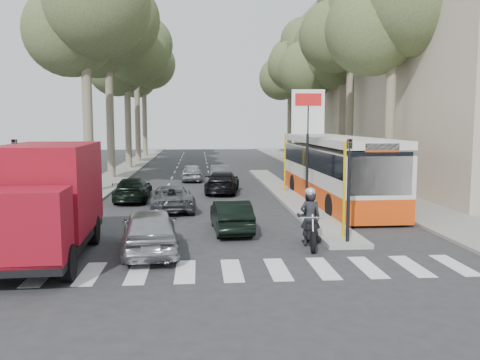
% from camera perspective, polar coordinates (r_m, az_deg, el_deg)
% --- Properties ---
extents(ground, '(120.00, 120.00, 0.00)m').
position_cam_1_polar(ground, '(18.38, 0.77, -6.50)').
color(ground, '#28282B').
rests_on(ground, ground).
extents(sidewalk_right, '(3.20, 70.00, 0.12)m').
position_cam_1_polar(sidewalk_right, '(44.23, 8.82, 1.16)').
color(sidewalk_right, gray).
rests_on(sidewalk_right, ground).
extents(median_left, '(2.40, 64.00, 0.12)m').
position_cam_1_polar(median_left, '(46.43, -12.45, 1.34)').
color(median_left, gray).
rests_on(median_left, ground).
extents(traffic_island, '(1.50, 26.00, 0.16)m').
position_cam_1_polar(traffic_island, '(29.53, 5.03, -1.40)').
color(traffic_island, gray).
rests_on(traffic_island, ground).
extents(building_far, '(11.00, 20.00, 16.00)m').
position_cam_1_polar(building_far, '(54.74, 13.89, 10.39)').
color(building_far, '#B7A88E').
rests_on(building_far, ground).
extents(billboard, '(1.50, 12.10, 5.60)m').
position_cam_1_polar(billboard, '(23.36, 7.60, 5.40)').
color(billboard, yellow).
rests_on(billboard, ground).
extents(traffic_light_island, '(0.16, 0.41, 3.60)m').
position_cam_1_polar(traffic_light_island, '(17.14, 12.15, 0.84)').
color(traffic_light_island, black).
rests_on(traffic_light_island, ground).
extents(traffic_light_left, '(0.16, 0.41, 3.60)m').
position_cam_1_polar(traffic_light_left, '(17.90, -23.89, 0.66)').
color(traffic_light_left, black).
rests_on(traffic_light_left, ground).
extents(tree_l_a, '(7.40, 7.20, 14.10)m').
position_cam_1_polar(tree_l_a, '(31.19, -16.81, 17.80)').
color(tree_l_a, '#6B604C').
rests_on(tree_l_a, ground).
extents(tree_l_b, '(7.40, 7.20, 14.88)m').
position_cam_1_polar(tree_l_b, '(39.07, -14.44, 16.55)').
color(tree_l_b, '#6B604C').
rests_on(tree_l_b, ground).
extents(tree_l_c, '(7.40, 7.20, 13.71)m').
position_cam_1_polar(tree_l_c, '(46.71, -12.46, 13.64)').
color(tree_l_c, '#6B604C').
rests_on(tree_l_c, ground).
extents(tree_l_d, '(7.40, 7.20, 15.66)m').
position_cam_1_polar(tree_l_d, '(54.82, -11.45, 14.40)').
color(tree_l_d, '#6B604C').
rests_on(tree_l_d, ground).
extents(tree_l_e, '(7.40, 7.20, 14.49)m').
position_cam_1_polar(tree_l_e, '(62.60, -10.65, 12.46)').
color(tree_l_e, '#6B604C').
rests_on(tree_l_e, ground).
extents(tree_r_a, '(7.40, 7.20, 14.10)m').
position_cam_1_polar(tree_r_a, '(30.60, 17.02, 18.02)').
color(tree_r_a, '#6B604C').
rests_on(tree_r_a, ground).
extents(tree_r_b, '(7.40, 7.20, 15.27)m').
position_cam_1_polar(tree_r_b, '(38.26, 12.60, 17.34)').
color(tree_r_b, '#6B604C').
rests_on(tree_r_b, ground).
extents(tree_r_c, '(7.40, 7.20, 13.32)m').
position_cam_1_polar(tree_r_c, '(45.56, 9.24, 13.45)').
color(tree_r_c, '#6B604C').
rests_on(tree_r_c, ground).
extents(tree_r_d, '(7.40, 7.20, 14.88)m').
position_cam_1_polar(tree_r_d, '(53.50, 7.26, 13.93)').
color(tree_r_d, '#6B604C').
rests_on(tree_r_d, ground).
extents(tree_r_e, '(7.40, 7.20, 14.10)m').
position_cam_1_polar(tree_r_e, '(61.24, 5.77, 12.35)').
color(tree_r_e, '#6B604C').
rests_on(tree_r_e, ground).
extents(silver_hatchback, '(2.18, 4.48, 1.47)m').
position_cam_1_polar(silver_hatchback, '(16.39, -10.09, -5.56)').
color(silver_hatchback, '#A3A4AA').
rests_on(silver_hatchback, ground).
extents(dark_hatchback, '(1.52, 3.82, 1.24)m').
position_cam_1_polar(dark_hatchback, '(19.28, -1.02, -4.01)').
color(dark_hatchback, black).
rests_on(dark_hatchback, ground).
extents(queue_car_a, '(2.41, 4.48, 1.20)m').
position_cam_1_polar(queue_car_a, '(24.14, -7.75, -1.97)').
color(queue_car_a, '#54565C').
rests_on(queue_car_a, ground).
extents(queue_car_b, '(2.35, 4.64, 1.29)m').
position_cam_1_polar(queue_car_b, '(29.71, -1.99, -0.23)').
color(queue_car_b, black).
rests_on(queue_car_b, ground).
extents(queue_car_c, '(1.56, 3.61, 1.21)m').
position_cam_1_polar(queue_car_c, '(35.90, -5.45, 0.85)').
color(queue_car_c, '#98999F').
rests_on(queue_car_c, ground).
extents(queue_car_d, '(1.54, 3.99, 1.30)m').
position_cam_1_polar(queue_car_d, '(33.98, -2.13, 0.63)').
color(queue_car_d, '#51555A').
rests_on(queue_car_d, ground).
extents(queue_car_e, '(1.73, 4.26, 1.24)m').
position_cam_1_polar(queue_car_e, '(27.28, -11.94, -1.03)').
color(queue_car_e, black).
rests_on(queue_car_e, ground).
extents(red_truck, '(2.72, 6.58, 3.46)m').
position_cam_1_polar(red_truck, '(16.37, -20.98, -2.03)').
color(red_truck, black).
rests_on(red_truck, ground).
extents(city_bus, '(3.02, 13.05, 3.43)m').
position_cam_1_polar(city_bus, '(26.50, 10.58, 1.36)').
color(city_bus, '#DB410C').
rests_on(city_bus, ground).
extents(motorcycle, '(0.91, 2.35, 2.00)m').
position_cam_1_polar(motorcycle, '(17.29, 7.82, -4.32)').
color(motorcycle, black).
rests_on(motorcycle, ground).
extents(pedestrian_near, '(1.17, 1.26, 1.98)m').
position_cam_1_polar(pedestrian_near, '(30.25, 12.47, 0.62)').
color(pedestrian_near, '#3D2E46').
rests_on(pedestrian_near, sidewalk_right).
extents(pedestrian_far, '(1.15, 0.59, 1.73)m').
position_cam_1_polar(pedestrian_far, '(28.64, 15.22, -0.03)').
color(pedestrian_far, '#6C5E51').
rests_on(pedestrian_far, sidewalk_right).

